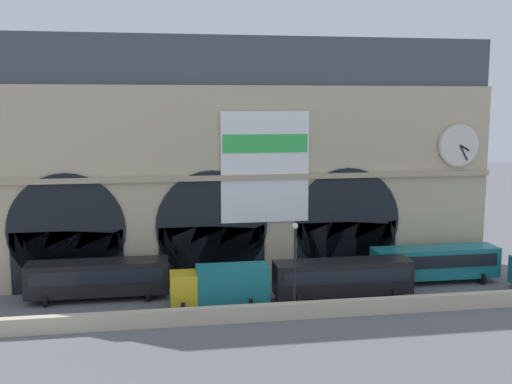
# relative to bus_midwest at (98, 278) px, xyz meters

# --- Properties ---
(ground_plane) EXTENTS (200.00, 200.00, 0.00)m
(ground_plane) POSITION_rel_bus_midwest_xyz_m (9.29, -2.57, -1.78)
(ground_plane) COLOR slate
(quay_parapet_wall) EXTENTS (90.00, 0.70, 1.18)m
(quay_parapet_wall) POSITION_rel_bus_midwest_xyz_m (9.29, -6.77, -1.19)
(quay_parapet_wall) COLOR beige
(quay_parapet_wall) RESTS_ON ground
(station_building) EXTENTS (49.86, 4.59, 21.03)m
(station_building) POSITION_rel_bus_midwest_xyz_m (9.32, 4.52, 8.38)
(station_building) COLOR #BCAD8C
(station_building) RESTS_ON ground
(bus_midwest) EXTENTS (11.00, 3.25, 3.10)m
(bus_midwest) POSITION_rel_bus_midwest_xyz_m (0.00, 0.00, 0.00)
(bus_midwest) COLOR black
(bus_midwest) RESTS_ON ground
(box_truck_center) EXTENTS (7.50, 2.91, 3.12)m
(box_truck_center) POSITION_rel_bus_midwest_xyz_m (9.41, -3.11, -0.08)
(box_truck_center) COLOR gold
(box_truck_center) RESTS_ON ground
(bus_mideast) EXTENTS (11.00, 3.25, 3.10)m
(bus_mideast) POSITION_rel_bus_midwest_xyz_m (19.16, -2.99, 0.00)
(bus_mideast) COLOR black
(bus_mideast) RESTS_ON ground
(bus_east) EXTENTS (11.00, 3.25, 3.10)m
(bus_east) POSITION_rel_bus_midwest_xyz_m (28.39, 0.01, 0.00)
(bus_east) COLOR #19727A
(bus_east) RESTS_ON ground
(street_lamp_quayside) EXTENTS (0.44, 0.44, 6.90)m
(street_lamp_quayside) POSITION_rel_bus_midwest_xyz_m (14.53, -5.97, 2.63)
(street_lamp_quayside) COLOR black
(street_lamp_quayside) RESTS_ON ground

